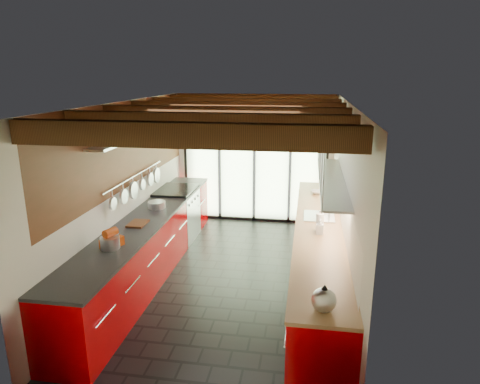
{
  "coord_description": "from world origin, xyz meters",
  "views": [
    {
      "loc": [
        1.07,
        -5.76,
        2.99
      ],
      "look_at": [
        0.08,
        0.4,
        1.25
      ],
      "focal_mm": 32.0,
      "sensor_mm": 36.0,
      "label": 1
    }
  ],
  "objects": [
    {
      "name": "right_counter",
      "position": [
        1.27,
        0.0,
        0.46
      ],
      "size": [
        0.68,
        5.0,
        0.92
      ],
      "color": "#B60002",
      "rests_on": "ground"
    },
    {
      "name": "soap_bottle",
      "position": [
        1.27,
        -0.32,
        1.02
      ],
      "size": [
        0.1,
        0.1,
        0.21
      ],
      "primitive_type": "imported",
      "rotation": [
        0.0,
        0.0,
        -0.1
      ],
      "color": "silver",
      "rests_on": "right_counter"
    },
    {
      "name": "stand_mixer",
      "position": [
        -1.27,
        -1.17,
        1.02
      ],
      "size": [
        0.25,
        0.31,
        0.25
      ],
      "color": "#D04A10",
      "rests_on": "left_counter"
    },
    {
      "name": "kettle",
      "position": [
        1.27,
        -2.25,
        1.04
      ],
      "size": [
        0.28,
        0.31,
        0.27
      ],
      "color": "silver",
      "rests_on": "right_counter"
    },
    {
      "name": "upper_cabinets_right",
      "position": [
        1.43,
        0.3,
        1.85
      ],
      "size": [
        0.34,
        3.0,
        3.0
      ],
      "color": "silver",
      "rests_on": "ground"
    },
    {
      "name": "range_stove",
      "position": [
        -1.28,
        1.45,
        0.47
      ],
      "size": [
        0.66,
        0.9,
        0.97
      ],
      "color": "silver",
      "rests_on": "ground"
    },
    {
      "name": "pot_small",
      "position": [
        -1.27,
        0.43,
        0.97
      ],
      "size": [
        0.36,
        0.36,
        0.11
      ],
      "primitive_type": "cylinder",
      "rotation": [
        0.0,
        0.0,
        0.39
      ],
      "color": "silver",
      "rests_on": "left_counter"
    },
    {
      "name": "room_shell",
      "position": [
        0.0,
        0.0,
        1.65
      ],
      "size": [
        5.5,
        5.5,
        5.5
      ],
      "color": "silver",
      "rests_on": "ground"
    },
    {
      "name": "bowl",
      "position": [
        1.27,
        1.68,
        0.95
      ],
      "size": [
        0.26,
        0.26,
        0.06
      ],
      "primitive_type": "imported",
      "rotation": [
        0.0,
        0.0,
        0.12
      ],
      "color": "silver",
      "rests_on": "right_counter"
    },
    {
      "name": "left_wall_fixtures",
      "position": [
        -1.47,
        0.25,
        1.8
      ],
      "size": [
        0.28,
        2.6,
        0.96
      ],
      "color": "silver",
      "rests_on": "ground"
    },
    {
      "name": "glass_door",
      "position": [
        0.0,
        2.69,
        1.66
      ],
      "size": [
        2.95,
        0.1,
        2.9
      ],
      "color": "#C6EAAD",
      "rests_on": "ground"
    },
    {
      "name": "paper_towel",
      "position": [
        1.27,
        -0.2,
        1.04
      ],
      "size": [
        0.13,
        0.13,
        0.29
      ],
      "color": "white",
      "rests_on": "right_counter"
    },
    {
      "name": "pot_large",
      "position": [
        -1.27,
        -1.22,
        0.99
      ],
      "size": [
        0.29,
        0.29,
        0.15
      ],
      "primitive_type": "cylinder",
      "rotation": [
        0.0,
        0.0,
        0.28
      ],
      "color": "silver",
      "rests_on": "left_counter"
    },
    {
      "name": "sink_assembly",
      "position": [
        1.29,
        0.4,
        0.96
      ],
      "size": [
        0.45,
        0.52,
        0.43
      ],
      "color": "silver",
      "rests_on": "right_counter"
    },
    {
      "name": "ceiling_beams",
      "position": [
        -0.0,
        0.38,
        2.46
      ],
      "size": [
        3.14,
        5.06,
        4.9
      ],
      "color": "#593316",
      "rests_on": "ground"
    },
    {
      "name": "ground",
      "position": [
        0.0,
        0.0,
        0.0
      ],
      "size": [
        5.5,
        5.5,
        0.0
      ],
      "primitive_type": "plane",
      "color": "black",
      "rests_on": "ground"
    },
    {
      "name": "cutting_board",
      "position": [
        -1.27,
        -0.36,
        0.93
      ],
      "size": [
        0.23,
        0.33,
        0.03
      ],
      "primitive_type": "cube",
      "rotation": [
        0.0,
        0.0,
        -0.0
      ],
      "color": "brown",
      "rests_on": "left_counter"
    },
    {
      "name": "left_counter",
      "position": [
        -1.28,
        0.0,
        0.46
      ],
      "size": [
        0.68,
        5.0,
        0.92
      ],
      "color": "#B60002",
      "rests_on": "ground"
    }
  ]
}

